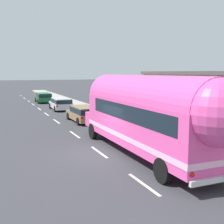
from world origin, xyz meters
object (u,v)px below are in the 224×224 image
object	(u,v)px
car_lead	(83,113)
car_third	(44,97)
car_second	(61,103)
painted_bus	(149,112)

from	to	relation	value
car_lead	car_third	bearing A→B (deg)	91.11
car_second	car_lead	bearing A→B (deg)	-90.36
painted_bus	car_third	distance (m)	29.09
car_lead	car_second	distance (m)	8.69
car_second	car_third	size ratio (longest dim) A/B	1.05
painted_bus	car_second	bearing A→B (deg)	89.34
painted_bus	car_lead	bearing A→B (deg)	89.11
car_third	painted_bus	bearing A→B (deg)	-89.67
painted_bus	car_third	xyz separation A→B (m)	(-0.17, 29.05, -1.51)
painted_bus	car_second	xyz separation A→B (m)	(0.23, 20.05, -1.50)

